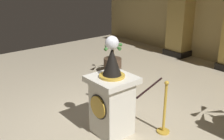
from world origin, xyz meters
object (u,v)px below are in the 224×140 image
object	(u,v)px
pedestal_clock	(112,98)
stanchion_near	(164,115)
stanchion_far	(109,92)
potted_palm_left	(113,64)

from	to	relation	value
pedestal_clock	stanchion_near	size ratio (longest dim) A/B	1.77
pedestal_clock	stanchion_far	xyz separation A→B (m)	(-0.84, 0.62, -0.35)
pedestal_clock	potted_palm_left	xyz separation A→B (m)	(-2.42, 2.01, -0.42)
stanchion_near	potted_palm_left	bearing A→B (deg)	157.29
stanchion_far	potted_palm_left	xyz separation A→B (m)	(-1.58, 1.40, -0.06)
stanchion_far	potted_palm_left	size ratio (longest dim) A/B	1.03
potted_palm_left	pedestal_clock	bearing A→B (deg)	-39.71
stanchion_far	stanchion_near	bearing A→B (deg)	5.04
pedestal_clock	stanchion_far	bearing A→B (deg)	143.86
pedestal_clock	stanchion_far	size ratio (longest dim) A/B	1.82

